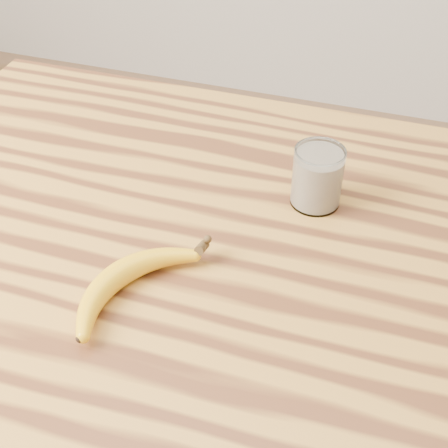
% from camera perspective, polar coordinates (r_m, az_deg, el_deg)
% --- Properties ---
extents(table, '(1.20, 0.80, 0.90)m').
position_cam_1_polar(table, '(1.00, -0.02, -6.55)').
color(table, '#B67E32').
rests_on(table, ground).
extents(smoothie_glass, '(0.08, 0.08, 0.10)m').
position_cam_1_polar(smoothie_glass, '(0.95, 8.53, 4.21)').
color(smoothie_glass, white).
rests_on(smoothie_glass, table).
extents(banana, '(0.21, 0.30, 0.03)m').
position_cam_1_polar(banana, '(0.84, -9.69, -4.58)').
color(banana, gold).
rests_on(banana, table).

